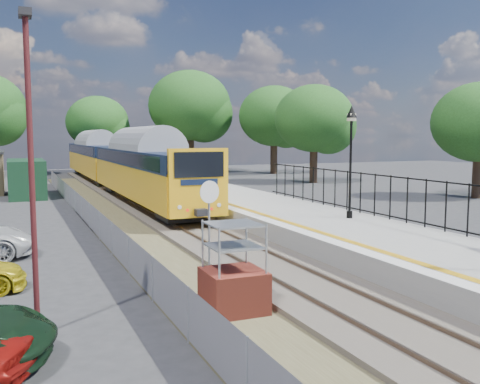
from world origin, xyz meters
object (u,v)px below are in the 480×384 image
victorian_lamp_north (351,135)px  train (114,161)px  brick_plinth (234,270)px  carpark_lamp (31,154)px  speed_sign (209,215)px

victorian_lamp_north → train: (-5.30, 24.04, -1.96)m
train → brick_plinth: train is taller
train → victorian_lamp_north: bearing=-77.6°
victorian_lamp_north → carpark_lamp: bearing=-152.7°
train → carpark_lamp: (-7.05, -30.40, 1.55)m
brick_plinth → speed_sign: speed_sign is taller
victorian_lamp_north → speed_sign: bearing=-149.4°
speed_sign → train: bearing=71.0°
brick_plinth → speed_sign: 2.29m
train → carpark_lamp: bearing=-103.1°
victorian_lamp_north → brick_plinth: victorian_lamp_north is taller
brick_plinth → carpark_lamp: 5.25m
brick_plinth → speed_sign: (0.13, 2.04, 1.04)m
train → speed_sign: size_ratio=13.34×
brick_plinth → speed_sign: size_ratio=0.73×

